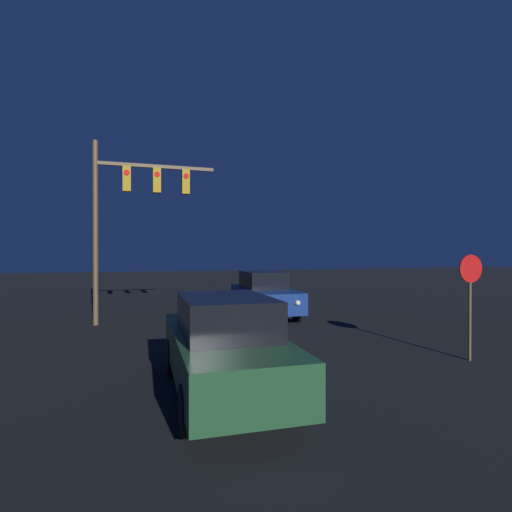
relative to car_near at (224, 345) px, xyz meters
The scene contains 4 objects.
car_near is the anchor object (origin of this frame).
car_far 8.78m from the car_near, 66.52° to the left, with size 1.92×4.86×1.78m.
traffic_signal_mast 8.94m from the car_near, 100.71° to the left, with size 4.26×0.30×6.44m.
stop_sign 6.10m from the car_near, ahead, with size 0.65×0.07×2.48m.
Camera 1 is at (-3.47, 4.22, 2.53)m, focal length 28.00 mm.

